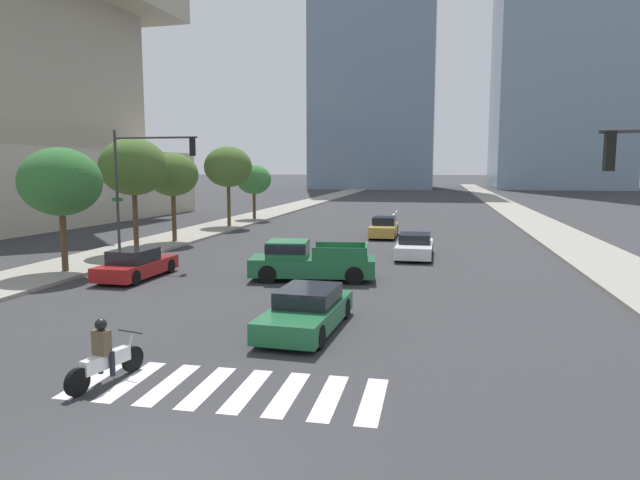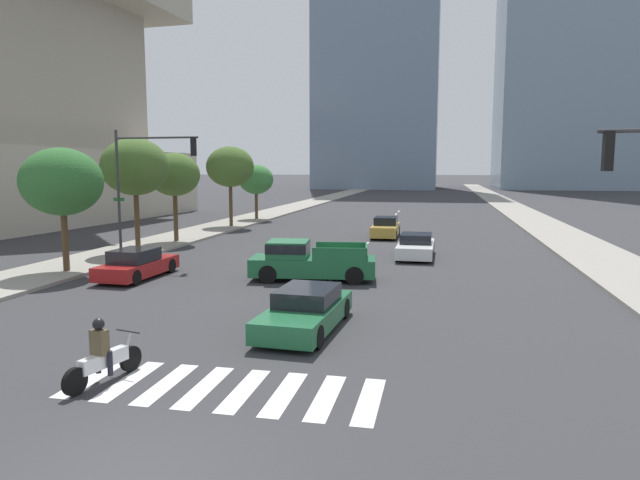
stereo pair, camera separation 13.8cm
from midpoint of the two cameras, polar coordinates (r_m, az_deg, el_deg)
sidewalk_east at (r=38.48m, az=24.36°, el=-0.38°), size 4.00×260.00×0.15m
sidewalk_west at (r=41.29m, az=-12.62°, el=0.57°), size 4.00×260.00×0.15m
crosswalk_near at (r=12.84m, az=-9.28°, el=-14.47°), size 6.75×2.45×0.01m
lane_divider_center at (r=39.63m, az=5.50°, el=0.33°), size 0.14×50.00×0.01m
motorcycle_lead at (r=13.65m, az=-20.62°, el=-10.95°), size 0.83×2.18×1.49m
pickup_truck at (r=24.16m, az=-1.16°, el=-2.12°), size 5.45×2.58×1.67m
sedan_green_0 at (r=16.83m, az=-1.21°, el=-7.09°), size 2.07×4.77×1.23m
sedan_gold_1 at (r=39.46m, az=6.69°, el=1.21°), size 1.79×4.57×1.38m
sedan_white_2 at (r=30.72m, az=9.70°, el=-0.65°), size 1.91×4.59×1.25m
sedan_red_3 at (r=25.78m, az=-17.74°, el=-2.37°), size 1.87×4.36×1.30m
traffic_signal_far at (r=29.84m, az=-16.93°, el=6.58°), size 4.70×0.28×6.47m
street_tree_nearest at (r=27.66m, az=-24.32°, el=5.31°), size 3.52×3.52×5.48m
street_tree_second at (r=32.88m, az=-17.94°, el=6.96°), size 3.66×3.66×6.21m
street_tree_third at (r=37.03m, az=-14.28°, el=6.35°), size 3.19×3.19×5.54m
street_tree_fourth at (r=45.96m, az=-8.91°, el=7.24°), size 3.77×3.77×6.29m
street_tree_fifth at (r=52.05m, az=-6.35°, el=6.04°), size 3.13×3.13×4.90m
office_tower_left_skyline at (r=142.10m, az=6.01°, el=22.57°), size 27.50×24.22×95.39m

